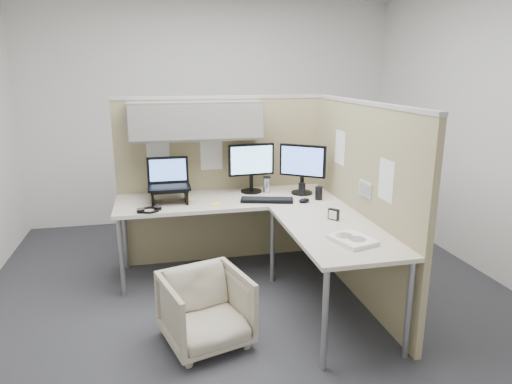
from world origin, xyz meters
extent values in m
plane|color=#2F2F33|center=(0.00, 0.00, 0.00)|extent=(4.50, 4.50, 0.00)
cube|color=tan|center=(-0.10, 0.90, 0.80)|extent=(2.00, 0.05, 1.60)
cube|color=#A8A399|center=(-0.10, 0.90, 1.61)|extent=(2.00, 0.06, 0.03)
cube|color=slate|center=(-0.35, 0.75, 1.42)|extent=(1.20, 0.34, 0.34)
cube|color=gray|center=(-0.35, 0.57, 1.42)|extent=(1.18, 0.01, 0.30)
plane|color=white|center=(-0.70, 0.87, 1.15)|extent=(0.26, 0.00, 0.26)
plane|color=white|center=(-0.20, 0.87, 1.08)|extent=(0.26, 0.00, 0.26)
cube|color=tan|center=(0.90, -0.10, 0.80)|extent=(0.05, 2.00, 1.60)
cube|color=#A8A399|center=(0.90, -0.10, 1.61)|extent=(0.06, 2.00, 0.03)
cube|color=#A8A399|center=(0.90, 0.90, 0.80)|extent=(0.06, 0.06, 1.60)
cube|color=silver|center=(0.87, -0.25, 0.96)|extent=(0.02, 0.20, 0.12)
cube|color=gray|center=(0.86, -0.25, 0.96)|extent=(0.00, 0.16, 0.09)
plane|color=white|center=(0.87, 0.30, 1.20)|extent=(0.00, 0.26, 0.26)
plane|color=white|center=(0.87, -0.55, 1.10)|extent=(0.00, 0.26, 0.26)
cube|color=beige|center=(-0.10, 0.54, 0.71)|extent=(2.00, 0.68, 0.03)
cube|color=beige|center=(0.54, -0.45, 0.71)|extent=(0.68, 1.30, 0.03)
cube|color=white|center=(-0.10, 0.20, 0.71)|extent=(2.00, 0.02, 0.03)
cylinder|color=gray|center=(-1.05, 0.25, 0.35)|extent=(0.04, 0.04, 0.70)
cylinder|color=gray|center=(-1.05, 0.83, 0.35)|extent=(0.04, 0.04, 0.70)
cylinder|color=gray|center=(0.25, -1.05, 0.35)|extent=(0.04, 0.04, 0.70)
cylinder|color=gray|center=(0.83, -1.05, 0.35)|extent=(0.04, 0.04, 0.70)
cylinder|color=gray|center=(0.25, 0.25, 0.35)|extent=(0.04, 0.04, 0.70)
imported|color=#B8AC92|center=(-0.44, -0.59, 0.28)|extent=(0.67, 0.64, 0.56)
cylinder|color=black|center=(0.15, 0.70, 0.74)|extent=(0.20, 0.20, 0.02)
cylinder|color=black|center=(0.15, 0.70, 0.82)|extent=(0.04, 0.04, 0.15)
cube|color=black|center=(0.15, 0.70, 1.05)|extent=(0.44, 0.07, 0.30)
cube|color=#85C0E6|center=(0.16, 0.68, 1.05)|extent=(0.40, 0.03, 0.26)
cylinder|color=black|center=(0.61, 0.54, 0.74)|extent=(0.20, 0.20, 0.02)
cylinder|color=black|center=(0.61, 0.54, 0.82)|extent=(0.04, 0.04, 0.15)
cube|color=black|center=(0.61, 0.54, 1.05)|extent=(0.38, 0.29, 0.30)
cube|color=#5779EC|center=(0.60, 0.52, 1.05)|extent=(0.33, 0.24, 0.26)
cube|color=black|center=(-0.62, 0.50, 0.85)|extent=(0.32, 0.26, 0.02)
cube|color=black|center=(-0.77, 0.50, 0.79)|extent=(0.02, 0.24, 0.13)
cube|color=black|center=(-0.48, 0.50, 0.79)|extent=(0.02, 0.24, 0.13)
cube|color=black|center=(-0.62, 0.50, 0.87)|extent=(0.37, 0.26, 0.02)
cube|color=black|center=(-0.62, 0.66, 0.99)|extent=(0.37, 0.06, 0.23)
cube|color=#598CF2|center=(-0.62, 0.65, 0.99)|extent=(0.32, 0.04, 0.19)
cube|color=black|center=(0.22, 0.35, 0.74)|extent=(0.49, 0.27, 0.02)
ellipsoid|color=black|center=(0.54, 0.24, 0.75)|extent=(0.12, 0.10, 0.04)
cylinder|color=silver|center=(0.29, 0.64, 0.80)|extent=(0.07, 0.07, 0.14)
cylinder|color=black|center=(0.29, 0.64, 0.88)|extent=(0.07, 0.07, 0.01)
cylinder|color=black|center=(0.69, 0.31, 0.79)|extent=(0.07, 0.07, 0.12)
cylinder|color=black|center=(0.59, 0.47, 0.79)|extent=(0.07, 0.07, 0.12)
cube|color=#FDF242|center=(-0.45, 0.58, 0.73)|extent=(0.10, 0.10, 0.01)
cube|color=#FDF242|center=(-0.24, 0.35, 0.73)|extent=(0.08, 0.08, 0.01)
torus|color=black|center=(-0.80, 0.28, 0.74)|extent=(0.22, 0.22, 0.02)
cylinder|color=black|center=(-0.87, 0.25, 0.75)|extent=(0.06, 0.06, 0.03)
cylinder|color=black|center=(-0.73, 0.30, 0.75)|extent=(0.06, 0.06, 0.03)
cube|color=white|center=(0.55, -0.74, 0.74)|extent=(0.31, 0.35, 0.03)
cylinder|color=silver|center=(0.57, -0.77, 0.76)|extent=(0.12, 0.12, 0.00)
cylinder|color=silver|center=(0.51, -0.69, 0.76)|extent=(0.12, 0.12, 0.00)
cube|color=black|center=(0.61, -0.26, 0.77)|extent=(0.08, 0.09, 0.09)
cube|color=white|center=(0.59, -0.27, 0.77)|extent=(0.05, 0.05, 0.07)
camera|label=1|loc=(-0.73, -3.44, 1.86)|focal=32.00mm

